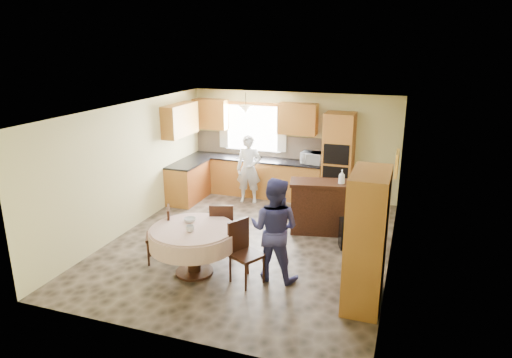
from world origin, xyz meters
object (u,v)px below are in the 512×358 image
object	(u,v)px
sideboard	(325,209)
chair_back	(222,227)
person_sink	(249,169)
chair_left	(163,231)
oven_tower	(338,160)
person_dining	(274,229)
dining_table	(193,238)
cupboard	(367,239)
chair_right	(243,248)

from	to	relation	value
sideboard	chair_back	world-z (taller)	chair_back
person_sink	chair_left	bearing A→B (deg)	-105.19
oven_tower	person_dining	xyz separation A→B (m)	(-0.35, -3.78, -0.23)
sideboard	dining_table	xyz separation A→B (m)	(-1.66, -2.36, 0.13)
cupboard	person_sink	xyz separation A→B (m)	(-3.03, 3.52, -0.19)
sideboard	person_sink	world-z (taller)	person_sink
chair_back	person_sink	bearing A→B (deg)	-98.37
person_dining	chair_back	bearing A→B (deg)	-18.50
chair_right	person_dining	xyz separation A→B (m)	(0.42, 0.25, 0.28)
chair_left	chair_back	world-z (taller)	chair_back
chair_left	person_dining	world-z (taller)	person_dining
chair_left	person_dining	distance (m)	1.99
dining_table	chair_back	size ratio (longest dim) A/B	1.42
oven_tower	sideboard	size ratio (longest dim) A/B	1.56
cupboard	dining_table	xyz separation A→B (m)	(-2.68, -0.03, -0.36)
oven_tower	dining_table	size ratio (longest dim) A/B	1.52
oven_tower	chair_left	distance (m)	4.49
chair_back	chair_right	world-z (taller)	chair_right
oven_tower	chair_left	bearing A→B (deg)	-121.23
oven_tower	chair_back	world-z (taller)	oven_tower
dining_table	person_dining	xyz separation A→B (m)	(1.26, 0.29, 0.21)
oven_tower	chair_right	world-z (taller)	oven_tower
dining_table	chair_left	xyz separation A→B (m)	(-0.70, 0.25, -0.09)
sideboard	chair_right	distance (m)	2.46
chair_left	dining_table	bearing A→B (deg)	41.05
chair_back	person_sink	distance (m)	2.89
chair_back	cupboard	bearing A→B (deg)	145.40
chair_left	chair_right	world-z (taller)	chair_right
person_sink	chair_back	bearing A→B (deg)	-88.31
oven_tower	person_dining	distance (m)	3.80
oven_tower	cupboard	distance (m)	4.17
sideboard	person_dining	size ratio (longest dim) A/B	0.82
cupboard	chair_back	distance (m)	2.62
sideboard	cupboard	size ratio (longest dim) A/B	0.70
chair_right	oven_tower	bearing A→B (deg)	17.55
chair_left	chair_back	xyz separation A→B (m)	(0.89, 0.46, 0.01)
dining_table	chair_back	xyz separation A→B (m)	(0.19, 0.72, -0.08)
chair_left	chair_right	size ratio (longest dim) A/B	0.97
chair_back	dining_table	bearing A→B (deg)	55.78
chair_right	person_dining	size ratio (longest dim) A/B	0.60
chair_back	person_sink	xyz separation A→B (m)	(-0.54, 2.83, 0.25)
person_dining	sideboard	bearing A→B (deg)	-97.66
oven_tower	dining_table	distance (m)	4.39
chair_left	cupboard	bearing A→B (deg)	57.04
dining_table	chair_back	distance (m)	0.74
chair_back	person_dining	xyz separation A→B (m)	(1.07, -0.43, 0.29)
chair_left	person_sink	bearing A→B (deg)	144.73
cupboard	dining_table	bearing A→B (deg)	-179.37
sideboard	dining_table	distance (m)	2.89
chair_left	person_sink	world-z (taller)	person_sink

